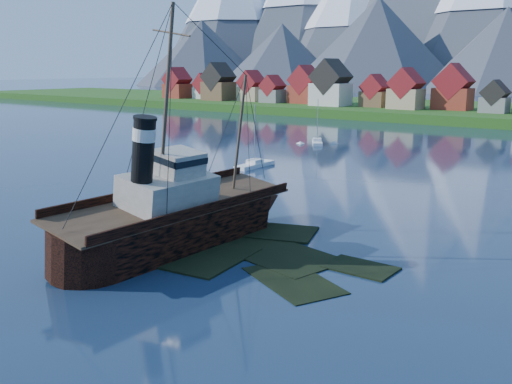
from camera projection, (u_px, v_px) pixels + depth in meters
The scene contains 6 objects.
ground at pixel (195, 250), 54.62m from camera, with size 1400.00×1400.00×0.00m, color #182B45.
shoal at pixel (224, 251), 55.31m from camera, with size 31.71×21.24×1.14m.
town at pixel (437, 92), 190.31m from camera, with size 250.96×16.69×17.30m.
tugboat_wreck at pixel (185, 213), 56.27m from camera, with size 7.00×30.16×23.90m.
sailboat_a at pixel (255, 166), 99.63m from camera, with size 2.71×9.38×11.34m.
sailboat_c at pixel (317, 143), 129.60m from camera, with size 6.29×7.97×10.60m.
Camera 1 is at (36.39, -37.81, 17.16)m, focal length 40.00 mm.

